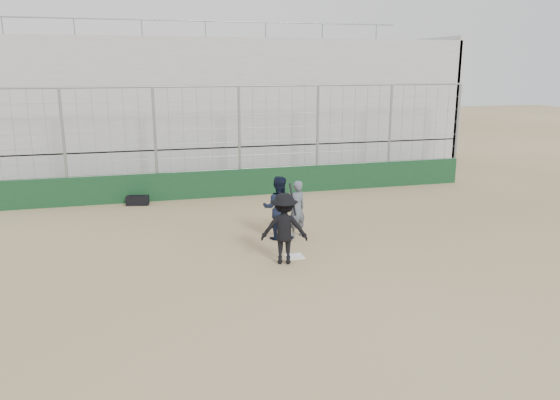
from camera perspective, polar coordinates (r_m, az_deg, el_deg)
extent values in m
plane|color=olive|center=(13.87, 1.53, -5.96)|extent=(90.00, 90.00, 0.00)
cube|color=white|center=(13.87, 1.53, -5.91)|extent=(0.44, 0.44, 0.02)
cube|color=#103319|center=(20.29, -4.18, 1.87)|extent=(18.00, 0.25, 1.00)
cylinder|color=gray|center=(20.04, -4.25, 6.07)|extent=(0.10, 0.10, 4.00)
cylinder|color=gray|center=(23.47, 18.00, 6.58)|extent=(0.10, 0.10, 4.00)
cylinder|color=gray|center=(19.87, -4.36, 11.79)|extent=(18.00, 0.07, 0.07)
cube|color=#A0A0A0|center=(25.04, -6.40, 4.81)|extent=(20.00, 6.70, 1.60)
cube|color=#A0A0A0|center=(24.75, -6.59, 11.45)|extent=(20.00, 6.70, 4.20)
cube|color=#A0A0A0|center=(28.12, 14.34, 9.76)|extent=(0.25, 6.70, 6.10)
cylinder|color=gray|center=(27.93, -7.82, 18.04)|extent=(20.00, 0.06, 0.06)
imported|color=black|center=(13.20, 0.45, -2.98)|extent=(1.27, 0.95, 1.76)
cylinder|color=black|center=(13.23, 1.32, 0.07)|extent=(0.07, 0.57, 0.71)
imported|color=black|center=(15.06, -0.18, -2.00)|extent=(1.06, 0.95, 1.17)
sphere|color=maroon|center=(14.94, -0.18, -0.24)|extent=(0.28, 0.28, 0.28)
imported|color=#4F5664|center=(15.27, 1.75, -1.23)|extent=(0.70, 0.59, 1.46)
cube|color=black|center=(19.53, -14.66, -0.05)|extent=(0.80, 0.47, 0.32)
cylinder|color=black|center=(19.49, -14.69, 0.47)|extent=(0.49, 0.14, 0.04)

